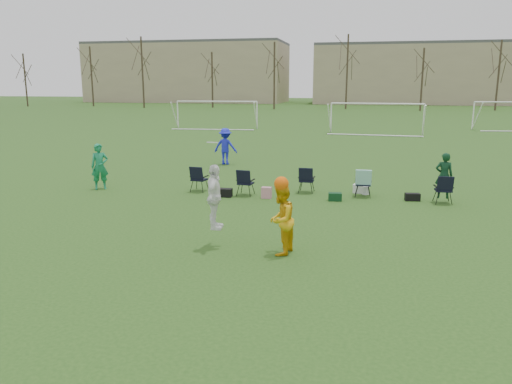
% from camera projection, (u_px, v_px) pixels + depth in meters
% --- Properties ---
extents(ground, '(260.00, 260.00, 0.00)m').
position_uv_depth(ground, '(209.00, 272.00, 10.78)').
color(ground, '#234A17').
rests_on(ground, ground).
extents(fielder_green_near, '(0.77, 0.70, 1.76)m').
position_uv_depth(fielder_green_near, '(100.00, 166.00, 19.10)').
color(fielder_green_near, '#167D50').
rests_on(fielder_green_near, ground).
extents(fielder_blue, '(1.20, 0.73, 1.81)m').
position_uv_depth(fielder_blue, '(225.00, 146.00, 24.98)').
color(fielder_blue, '#1B23D1').
rests_on(fielder_blue, ground).
extents(center_contest, '(2.32, 1.09, 2.65)m').
position_uv_depth(center_contest, '(254.00, 210.00, 11.93)').
color(center_contest, white).
rests_on(center_contest, ground).
extents(sideline_setup, '(9.38, 2.03, 1.72)m').
position_uv_depth(sideline_setup, '(329.00, 182.00, 17.89)').
color(sideline_setup, '#0D321C').
rests_on(sideline_setup, ground).
extents(goal_left, '(7.39, 0.76, 2.46)m').
position_uv_depth(goal_left, '(217.00, 107.00, 44.91)').
color(goal_left, white).
rests_on(goal_left, ground).
extents(goal_mid, '(7.40, 0.63, 2.46)m').
position_uv_depth(goal_mid, '(377.00, 110.00, 40.08)').
color(goal_mid, white).
rests_on(goal_mid, ground).
extents(tree_line, '(110.28, 3.28, 11.40)m').
position_uv_depth(tree_line, '(348.00, 76.00, 76.31)').
color(tree_line, '#382B21').
rests_on(tree_line, ground).
extents(building_row, '(126.00, 16.00, 13.00)m').
position_uv_depth(building_row, '(386.00, 73.00, 99.73)').
color(building_row, tan).
rests_on(building_row, ground).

